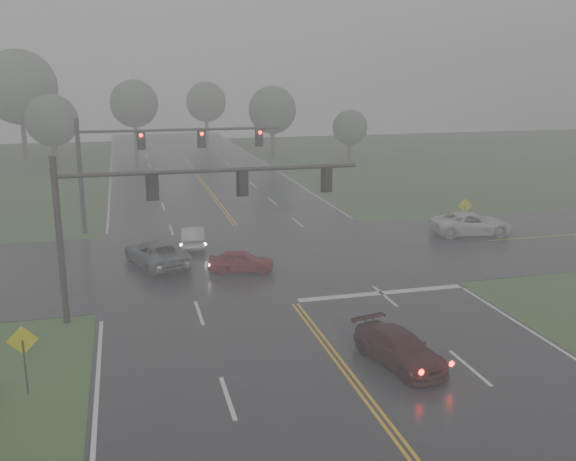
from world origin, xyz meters
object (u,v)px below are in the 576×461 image
object	(u,v)px
signal_gantry_far	(144,151)
sedan_silver	(194,247)
sedan_red	(241,272)
signal_gantry_near	(157,203)
pickup_white	(471,235)
car_grey	(157,266)
sedan_maroon	(399,364)

from	to	relation	value
signal_gantry_far	sedan_silver	bearing A→B (deg)	-64.99
sedan_red	signal_gantry_near	world-z (taller)	signal_gantry_near
sedan_red	signal_gantry_near	bearing A→B (deg)	151.90
pickup_white	signal_gantry_far	xyz separation A→B (m)	(-20.78, 7.00, 5.39)
sedan_silver	car_grey	distance (m)	4.25
sedan_maroon	car_grey	world-z (taller)	car_grey
sedan_maroon	sedan_red	size ratio (longest dim) A/B	1.22
sedan_maroon	sedan_silver	distance (m)	19.24
sedan_red	signal_gantry_far	xyz separation A→B (m)	(-4.46, 11.20, 5.39)
sedan_red	car_grey	world-z (taller)	car_grey
car_grey	signal_gantry_near	xyz separation A→B (m)	(-0.19, -7.53, 5.11)
pickup_white	signal_gantry_near	size ratio (longest dim) A/B	0.40
car_grey	pickup_white	world-z (taller)	pickup_white
sedan_red	car_grey	bearing A→B (deg)	75.27
pickup_white	sedan_red	bearing A→B (deg)	112.16
pickup_white	signal_gantry_far	distance (m)	22.58
sedan_silver	car_grey	bearing A→B (deg)	61.50
signal_gantry_near	pickup_white	bearing A→B (deg)	24.22
signal_gantry_far	signal_gantry_near	bearing A→B (deg)	-90.40
pickup_white	sedan_silver	bearing A→B (deg)	92.73
pickup_white	signal_gantry_near	distance (m)	23.48
signal_gantry_near	sedan_maroon	bearing A→B (deg)	-42.04
sedan_red	car_grey	size ratio (longest dim) A/B	0.68
car_grey	pickup_white	bearing A→B (deg)	167.67
signal_gantry_far	sedan_red	bearing A→B (deg)	-68.29
signal_gantry_far	pickup_white	bearing A→B (deg)	-18.62
signal_gantry_far	car_grey	bearing A→B (deg)	-89.52
sedan_maroon	signal_gantry_far	xyz separation A→B (m)	(-8.10, 23.81, 5.39)
sedan_silver	signal_gantry_near	xyz separation A→B (m)	(-2.63, -11.01, 5.11)
sedan_maroon	signal_gantry_near	distance (m)	12.19
signal_gantry_near	signal_gantry_far	size ratio (longest dim) A/B	0.97
sedan_silver	signal_gantry_far	distance (m)	8.03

